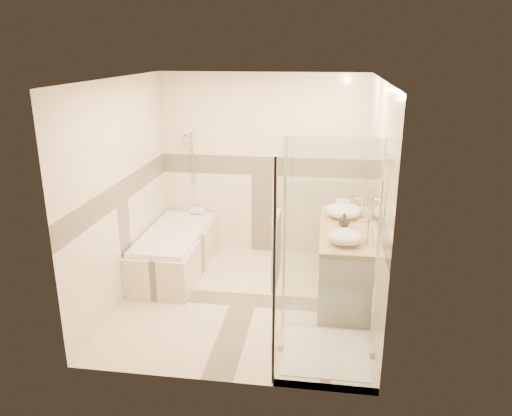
# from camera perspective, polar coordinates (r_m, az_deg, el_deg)

# --- Properties ---
(room) EXTENTS (2.82, 3.02, 2.52)m
(room) POSITION_cam_1_polar(r_m,az_deg,el_deg) (5.43, -0.83, 1.35)
(room) COLOR beige
(room) RESTS_ON ground
(bathtub) EXTENTS (0.75, 1.70, 0.56)m
(bathtub) POSITION_cam_1_polar(r_m,az_deg,el_deg) (6.57, -9.28, -4.67)
(bathtub) COLOR beige
(bathtub) RESTS_ON ground
(vanity) EXTENTS (0.58, 1.62, 0.85)m
(vanity) POSITION_cam_1_polar(r_m,az_deg,el_deg) (5.93, 9.97, -6.03)
(vanity) COLOR silver
(vanity) RESTS_ON ground
(shower_enclosure) EXTENTS (0.96, 0.93, 2.04)m
(shower_enclosure) POSITION_cam_1_polar(r_m,az_deg,el_deg) (4.75, 6.78, -11.21)
(shower_enclosure) COLOR beige
(shower_enclosure) RESTS_ON ground
(vessel_sink_near) EXTENTS (0.44, 0.44, 0.17)m
(vessel_sink_near) POSITION_cam_1_polar(r_m,az_deg,el_deg) (6.08, 9.97, -0.27)
(vessel_sink_near) COLOR white
(vessel_sink_near) RESTS_ON vanity
(vessel_sink_far) EXTENTS (0.38, 0.38, 0.15)m
(vessel_sink_far) POSITION_cam_1_polar(r_m,az_deg,el_deg) (5.28, 10.17, -3.25)
(vessel_sink_far) COLOR white
(vessel_sink_far) RESTS_ON vanity
(faucet_near) EXTENTS (0.11, 0.03, 0.26)m
(faucet_near) POSITION_cam_1_polar(r_m,az_deg,el_deg) (6.07, 12.04, 0.21)
(faucet_near) COLOR silver
(faucet_near) RESTS_ON vanity
(faucet_far) EXTENTS (0.12, 0.03, 0.28)m
(faucet_far) POSITION_cam_1_polar(r_m,az_deg,el_deg) (5.26, 12.57, -2.45)
(faucet_far) COLOR silver
(faucet_far) RESTS_ON vanity
(amenity_bottle_a) EXTENTS (0.07, 0.07, 0.15)m
(amenity_bottle_a) POSITION_cam_1_polar(r_m,az_deg,el_deg) (5.63, 10.07, -1.87)
(amenity_bottle_a) COLOR black
(amenity_bottle_a) RESTS_ON vanity
(amenity_bottle_b) EXTENTS (0.14, 0.14, 0.16)m
(amenity_bottle_b) POSITION_cam_1_polar(r_m,az_deg,el_deg) (5.77, 10.04, -1.36)
(amenity_bottle_b) COLOR black
(amenity_bottle_b) RESTS_ON vanity
(folded_towels) EXTENTS (0.21, 0.31, 0.09)m
(folded_towels) POSITION_cam_1_polar(r_m,az_deg,el_deg) (6.41, 9.88, 0.30)
(folded_towels) COLOR silver
(folded_towels) RESTS_ON vanity
(rolled_towel) EXTENTS (0.21, 0.10, 0.10)m
(rolled_towel) POSITION_cam_1_polar(r_m,az_deg,el_deg) (7.06, -6.71, -0.33)
(rolled_towel) COLOR silver
(rolled_towel) RESTS_ON bathtub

